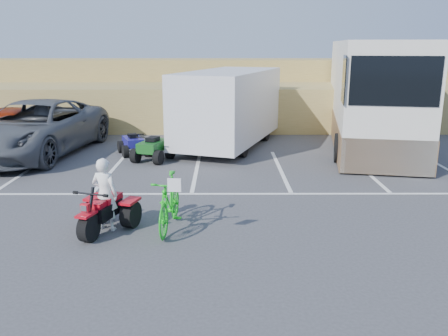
{
  "coord_description": "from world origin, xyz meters",
  "views": [
    {
      "loc": [
        0.84,
        -9.79,
        3.92
      ],
      "look_at": [
        0.87,
        1.35,
        1.0
      ],
      "focal_mm": 38.0,
      "sensor_mm": 36.0,
      "label": 1
    }
  ],
  "objects_px": {
    "cargo_trailer": "(229,106)",
    "red_car": "(4,128)",
    "red_trike_atv": "(104,232)",
    "green_dirt_bike": "(169,202)",
    "grey_pickup": "(35,128)",
    "quad_atv_blue": "(134,154)",
    "quad_atv_green": "(154,161)",
    "rider": "(105,194)",
    "rv_motorhome": "(370,100)"
  },
  "relations": [
    {
      "from": "red_trike_atv",
      "to": "green_dirt_bike",
      "type": "xyz_separation_m",
      "value": [
        1.42,
        0.19,
        0.61
      ]
    },
    {
      "from": "grey_pickup",
      "to": "cargo_trailer",
      "type": "bearing_deg",
      "value": 19.48
    },
    {
      "from": "rv_motorhome",
      "to": "quad_atv_blue",
      "type": "xyz_separation_m",
      "value": [
        -9.27,
        -2.31,
        -1.73
      ]
    },
    {
      "from": "rv_motorhome",
      "to": "quad_atv_green",
      "type": "bearing_deg",
      "value": -147.98
    },
    {
      "from": "grey_pickup",
      "to": "red_car",
      "type": "distance_m",
      "value": 1.93
    },
    {
      "from": "grey_pickup",
      "to": "green_dirt_bike",
      "type": "bearing_deg",
      "value": -43.77
    },
    {
      "from": "rider",
      "to": "cargo_trailer",
      "type": "relative_size",
      "value": 0.24
    },
    {
      "from": "rider",
      "to": "quad_atv_blue",
      "type": "distance_m",
      "value": 7.38
    },
    {
      "from": "red_car",
      "to": "quad_atv_green",
      "type": "bearing_deg",
      "value": -25.7
    },
    {
      "from": "green_dirt_bike",
      "to": "quad_atv_green",
      "type": "xyz_separation_m",
      "value": [
        -1.25,
        6.26,
        -0.61
      ]
    },
    {
      "from": "grey_pickup",
      "to": "cargo_trailer",
      "type": "distance_m",
      "value": 7.22
    },
    {
      "from": "green_dirt_bike",
      "to": "quad_atv_blue",
      "type": "relative_size",
      "value": 1.58
    },
    {
      "from": "grey_pickup",
      "to": "red_car",
      "type": "height_order",
      "value": "grey_pickup"
    },
    {
      "from": "rv_motorhome",
      "to": "quad_atv_green",
      "type": "distance_m",
      "value": 9.2
    },
    {
      "from": "green_dirt_bike",
      "to": "quad_atv_blue",
      "type": "xyz_separation_m",
      "value": [
        -2.12,
        7.26,
        -0.61
      ]
    },
    {
      "from": "red_trike_atv",
      "to": "rv_motorhome",
      "type": "height_order",
      "value": "rv_motorhome"
    },
    {
      "from": "green_dirt_bike",
      "to": "cargo_trailer",
      "type": "bearing_deg",
      "value": 86.18
    },
    {
      "from": "quad_atv_green",
      "to": "grey_pickup",
      "type": "bearing_deg",
      "value": -173.96
    },
    {
      "from": "quad_atv_blue",
      "to": "rv_motorhome",
      "type": "bearing_deg",
      "value": -8.67
    },
    {
      "from": "grey_pickup",
      "to": "rv_motorhome",
      "type": "xyz_separation_m",
      "value": [
        12.8,
        2.32,
        0.76
      ]
    },
    {
      "from": "green_dirt_bike",
      "to": "rv_motorhome",
      "type": "height_order",
      "value": "rv_motorhome"
    },
    {
      "from": "red_trike_atv",
      "to": "red_car",
      "type": "xyz_separation_m",
      "value": [
        -5.84,
        8.49,
        0.8
      ]
    },
    {
      "from": "red_trike_atv",
      "to": "green_dirt_bike",
      "type": "distance_m",
      "value": 1.55
    },
    {
      "from": "red_car",
      "to": "quad_atv_blue",
      "type": "xyz_separation_m",
      "value": [
        5.14,
        -1.05,
        -0.8
      ]
    },
    {
      "from": "green_dirt_bike",
      "to": "quad_atv_blue",
      "type": "distance_m",
      "value": 7.59
    },
    {
      "from": "red_car",
      "to": "cargo_trailer",
      "type": "distance_m",
      "value": 8.71
    },
    {
      "from": "cargo_trailer",
      "to": "red_car",
      "type": "bearing_deg",
      "value": -158.16
    },
    {
      "from": "red_trike_atv",
      "to": "quad_atv_blue",
      "type": "bearing_deg",
      "value": 112.67
    },
    {
      "from": "quad_atv_blue",
      "to": "green_dirt_bike",
      "type": "bearing_deg",
      "value": -96.42
    },
    {
      "from": "red_car",
      "to": "grey_pickup",
      "type": "bearing_deg",
      "value": -40.21
    },
    {
      "from": "red_car",
      "to": "quad_atv_blue",
      "type": "bearing_deg",
      "value": -18.41
    },
    {
      "from": "green_dirt_bike",
      "to": "quad_atv_blue",
      "type": "bearing_deg",
      "value": 111.68
    },
    {
      "from": "quad_atv_blue",
      "to": "quad_atv_green",
      "type": "relative_size",
      "value": 0.9
    },
    {
      "from": "green_dirt_bike",
      "to": "grey_pickup",
      "type": "distance_m",
      "value": 9.2
    },
    {
      "from": "green_dirt_bike",
      "to": "red_trike_atv",
      "type": "bearing_deg",
      "value": -167.12
    },
    {
      "from": "green_dirt_bike",
      "to": "quad_atv_green",
      "type": "relative_size",
      "value": 1.42
    },
    {
      "from": "red_trike_atv",
      "to": "grey_pickup",
      "type": "height_order",
      "value": "grey_pickup"
    },
    {
      "from": "red_car",
      "to": "rv_motorhome",
      "type": "bearing_deg",
      "value": -1.9
    },
    {
      "from": "grey_pickup",
      "to": "quad_atv_blue",
      "type": "distance_m",
      "value": 3.66
    },
    {
      "from": "cargo_trailer",
      "to": "quad_atv_green",
      "type": "xyz_separation_m",
      "value": [
        -2.66,
        -2.38,
        -1.59
      ]
    },
    {
      "from": "rv_motorhome",
      "to": "quad_atv_green",
      "type": "height_order",
      "value": "rv_motorhome"
    },
    {
      "from": "rider",
      "to": "grey_pickup",
      "type": "height_order",
      "value": "grey_pickup"
    },
    {
      "from": "green_dirt_bike",
      "to": "quad_atv_green",
      "type": "distance_m",
      "value": 6.41
    },
    {
      "from": "red_car",
      "to": "quad_atv_green",
      "type": "height_order",
      "value": "red_car"
    },
    {
      "from": "grey_pickup",
      "to": "cargo_trailer",
      "type": "relative_size",
      "value": 1.03
    },
    {
      "from": "rv_motorhome",
      "to": "red_car",
      "type": "bearing_deg",
      "value": -164.46
    },
    {
      "from": "quad_atv_green",
      "to": "red_car",
      "type": "bearing_deg",
      "value": 179.9
    },
    {
      "from": "cargo_trailer",
      "to": "red_trike_atv",
      "type": "bearing_deg",
      "value": -88.14
    },
    {
      "from": "red_car",
      "to": "quad_atv_green",
      "type": "xyz_separation_m",
      "value": [
        6.01,
        -2.04,
        -0.8
      ]
    },
    {
      "from": "red_trike_atv",
      "to": "green_dirt_bike",
      "type": "relative_size",
      "value": 0.77
    }
  ]
}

